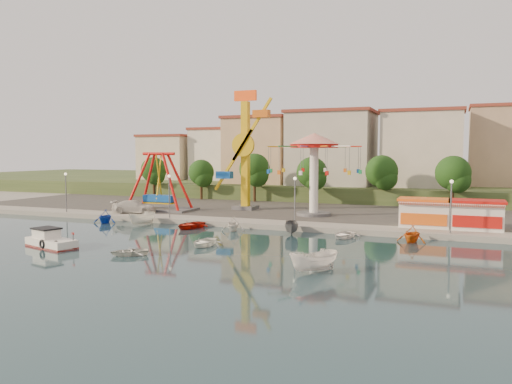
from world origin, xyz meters
The scene contains 37 objects.
ground centered at (0.00, 0.00, 0.00)m, with size 200.00×200.00×0.00m, color #15303C.
quay_deck centered at (0.00, 62.00, 0.30)m, with size 200.00×100.00×0.60m, color #9E998E.
asphalt_pad centered at (0.00, 30.00, 0.60)m, with size 90.00×28.00×0.01m, color #4C4944.
hill_terrace centered at (0.00, 67.00, 1.50)m, with size 200.00×60.00×3.00m, color #384C26.
pirate_ship_ride centered at (-13.71, 19.61, 4.39)m, with size 10.00×5.00×8.00m.
kamikaze_tower centered at (-2.64, 24.60, 8.52)m, with size 5.91×3.10×16.50m.
wave_swinger centered at (7.76, 21.74, 8.20)m, with size 11.60×11.60×10.40m.
booth_left centered at (21.36, 16.49, 2.16)m, with size 5.40×3.78×3.08m.
booth_mid centered at (26.45, 16.49, 2.16)m, with size 5.40×3.78×3.08m.
lamp_post_0 centered at (-24.00, 13.00, 3.10)m, with size 0.14×0.14×5.00m, color #59595E.
lamp_post_1 centered at (-8.00, 13.00, 3.10)m, with size 0.14×0.14×5.00m, color #59595E.
lamp_post_2 centered at (8.00, 13.00, 3.10)m, with size 0.14×0.14×5.00m, color #59595E.
lamp_post_3 centered at (24.00, 13.00, 3.10)m, with size 0.14×0.14×5.00m, color #59595E.
tree_0 centered at (-26.00, 36.98, 5.47)m, with size 4.60×4.60×7.19m.
tree_1 centered at (-16.00, 36.24, 5.20)m, with size 4.35×4.35×6.80m.
tree_2 centered at (-6.00, 35.81, 5.92)m, with size 5.02×5.02×7.85m.
tree_3 centered at (4.00, 34.36, 5.55)m, with size 4.68×4.68×7.32m.
tree_4 centered at (14.00, 37.35, 5.75)m, with size 4.86×4.86×7.60m.
tree_5 centered at (24.00, 35.54, 5.71)m, with size 4.83×4.83×7.54m.
building_0 centered at (-33.37, 46.06, 8.93)m, with size 9.26×9.53×11.87m, color beige.
building_1 centered at (-21.33, 51.38, 7.32)m, with size 12.33×9.01×8.63m, color silver.
building_2 centered at (-8.19, 51.96, 8.62)m, with size 11.95×9.28×11.23m, color tan.
building_3 centered at (5.60, 48.80, 7.60)m, with size 12.59×10.50×9.20m, color beige.
building_4 centered at (19.07, 52.20, 7.62)m, with size 10.75×9.23×9.24m, color beige.
building_5 centered at (32.37, 50.33, 8.61)m, with size 12.77×10.96×11.21m, color tan.
cabin_motorboat centered at (-9.42, -4.90, 0.51)m, with size 5.76×3.43×1.90m.
rowboat_a centered at (3.14, 0.80, 0.38)m, with size 2.59×3.62×0.75m, color white.
rowboat_b centered at (-0.62, -5.25, 0.32)m, with size 2.23×3.12×0.65m, color silver.
skiff centered at (15.15, -5.24, 0.79)m, with size 1.55×4.11×1.59m, color white.
van centered at (-14.90, 15.44, 1.43)m, with size 2.33×5.72×1.66m, color silver.
moored_boat_1 centered at (-15.12, 9.80, 0.82)m, with size 2.68×3.11×1.64m, color #1542BC.
moored_boat_2 centered at (-9.79, 9.80, 0.79)m, with size 1.54×4.10×1.58m, color white.
moored_boat_3 centered at (-3.35, 9.80, 0.43)m, with size 2.94×4.11×0.85m, color #AD1B0D.
moored_boat_4 centered at (2.01, 9.80, 0.78)m, with size 2.55×2.96×1.56m, color white.
moored_boat_5 centered at (8.69, 9.80, 0.72)m, with size 1.41×3.74×1.44m, color #525356.
moored_boat_6 centered at (14.15, 9.80, 0.37)m, with size 2.55×3.58×0.74m, color white.
moored_boat_7 centered at (20.64, 9.80, 0.84)m, with size 2.75×3.19×1.68m, color #D55E13.
Camera 1 is at (24.32, -39.21, 8.44)m, focal length 35.00 mm.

